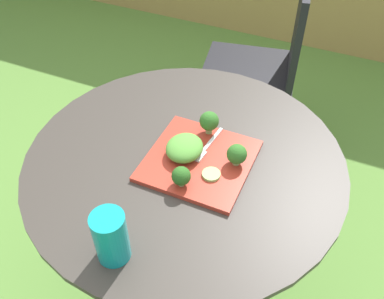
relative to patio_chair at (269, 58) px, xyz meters
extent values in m
plane|color=#568438|center=(0.01, -0.97, -0.53)|extent=(12.00, 12.00, 0.00)
cylinder|color=#38332D|center=(0.01, -0.97, 0.22)|extent=(0.90, 0.90, 0.02)
cylinder|color=#38332D|center=(0.01, -0.97, -0.14)|extent=(0.06, 0.06, 0.70)
cylinder|color=#38332D|center=(0.01, -0.97, -0.51)|extent=(0.44, 0.44, 0.04)
cube|color=black|center=(-0.09, -0.02, -0.09)|extent=(0.52, 0.52, 0.03)
cube|color=black|center=(0.11, 0.02, 0.15)|extent=(0.11, 0.42, 0.45)
cylinder|color=black|center=(-0.30, 0.13, -0.31)|extent=(0.02, 0.02, 0.43)
cylinder|color=black|center=(-0.23, -0.23, -0.31)|extent=(0.02, 0.02, 0.43)
cylinder|color=black|center=(0.05, 0.19, -0.31)|extent=(0.02, 0.02, 0.43)
cylinder|color=black|center=(0.12, -0.16, -0.31)|extent=(0.02, 0.02, 0.43)
cube|color=#AD3323|center=(0.05, -0.96, 0.24)|extent=(0.28, 0.28, 0.01)
cylinder|color=#0F8C93|center=(-0.01, -1.31, 0.30)|extent=(0.08, 0.08, 0.14)
cylinder|color=#0D777D|center=(-0.01, -1.31, 0.28)|extent=(0.07, 0.07, 0.10)
cube|color=silver|center=(0.06, -0.88, 0.25)|extent=(0.02, 0.11, 0.00)
cube|color=silver|center=(0.05, -0.96, 0.25)|extent=(0.03, 0.05, 0.00)
ellipsoid|color=#519338|center=(0.01, -0.97, 0.27)|extent=(0.10, 0.11, 0.05)
cylinder|color=#99B770|center=(0.15, -0.94, 0.25)|extent=(0.02, 0.02, 0.01)
sphere|color=#2D6623|center=(0.15, -0.94, 0.28)|extent=(0.06, 0.06, 0.06)
cylinder|color=#99B770|center=(0.05, -1.07, 0.25)|extent=(0.02, 0.02, 0.01)
sphere|color=#285B1E|center=(0.05, -1.07, 0.27)|extent=(0.05, 0.05, 0.05)
cylinder|color=#99B770|center=(0.04, -0.85, 0.25)|extent=(0.02, 0.02, 0.02)
sphere|color=#2D6623|center=(0.04, -0.85, 0.29)|extent=(0.06, 0.06, 0.06)
cylinder|color=#8EB766|center=(0.11, -1.01, 0.25)|extent=(0.05, 0.05, 0.01)
camera|label=1|loc=(0.37, -1.72, 1.07)|focal=39.51mm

